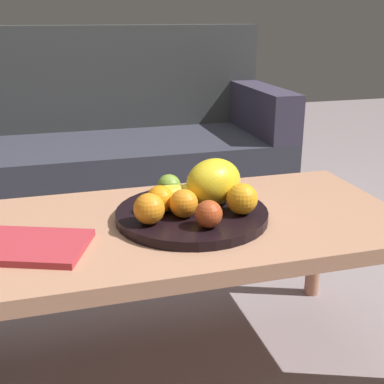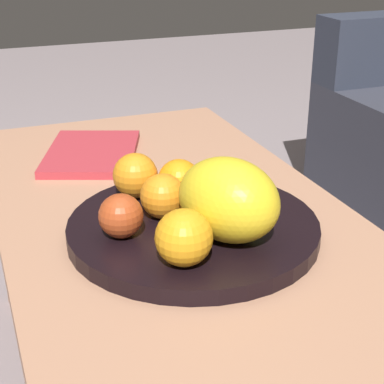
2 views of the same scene
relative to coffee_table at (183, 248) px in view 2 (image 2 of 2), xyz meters
name	(u,v)px [view 2 (image 2 of 2)]	position (x,y,z in m)	size (l,w,h in m)	color
coffee_table	(183,248)	(0.00, 0.00, 0.00)	(1.21, 0.58, 0.45)	tan
fruit_bowl	(192,228)	(0.05, 0.00, 0.06)	(0.39, 0.39, 0.03)	black
melon_large_front	(228,200)	(0.11, 0.03, 0.13)	(0.16, 0.12, 0.12)	yellow
orange_front	(163,196)	(0.02, -0.04, 0.11)	(0.07, 0.07, 0.07)	orange
orange_left	(184,238)	(0.16, -0.06, 0.11)	(0.08, 0.08, 0.08)	orange
orange_right	(179,180)	(-0.03, 0.01, 0.11)	(0.07, 0.07, 0.07)	orange
orange_back	(135,175)	(-0.08, -0.06, 0.11)	(0.08, 0.08, 0.08)	orange
apple_front	(247,184)	(0.01, 0.11, 0.11)	(0.07, 0.07, 0.07)	olive
apple_left	(121,216)	(0.05, -0.12, 0.11)	(0.07, 0.07, 0.07)	#AC421D
banana_bunch	(211,195)	(0.03, 0.04, 0.10)	(0.18, 0.09, 0.06)	yellow
magazine	(92,153)	(-0.35, -0.07, 0.06)	(0.25, 0.18, 0.02)	#B6313B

